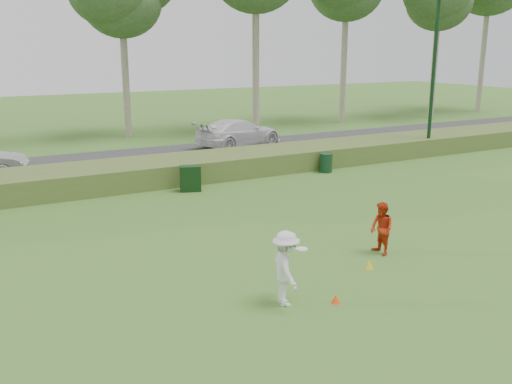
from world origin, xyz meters
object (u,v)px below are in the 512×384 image
player_red (382,229)px  lamp_post (436,45)px  cone_orange (336,299)px  car_right (239,133)px  utility_cabinet (190,178)px  player_white (286,268)px  trash_bin (326,163)px  cone_yellow (369,264)px

player_red → lamp_post: bearing=135.1°
cone_orange → car_right: bearing=69.3°
cone_orange → car_right: (7.21, 19.09, 0.72)m
utility_cabinet → player_red: bearing=-59.6°
player_white → utility_cabinet: (2.00, 10.49, -0.34)m
player_white → car_right: bearing=-10.6°
lamp_post → player_red: 16.38m
utility_cabinet → player_white: bearing=-82.5°
car_right → cone_orange: bearing=145.7°
trash_bin → player_red: bearing=-117.0°
lamp_post → utility_cabinet: size_ratio=8.11×
player_red → car_right: bearing=170.3°
cone_orange → utility_cabinet: bearing=84.8°
car_right → player_red: bearing=152.3°
cone_orange → utility_cabinet: size_ratio=0.21×
lamp_post → trash_bin: size_ratio=9.57×
cone_orange → trash_bin: size_ratio=0.25×
cone_yellow → car_right: size_ratio=0.04×
trash_bin → utility_cabinet: bearing=-177.4°
cone_orange → utility_cabinet: utility_cabinet is taller
player_white → cone_yellow: player_white is taller
cone_orange → cone_yellow: cone_yellow is taller
player_red → cone_yellow: player_red is taller
player_red → car_right: size_ratio=0.28×
trash_bin → car_right: car_right is taller
utility_cabinet → cone_orange: bearing=-76.8°
player_white → cone_orange: size_ratio=7.95×
car_right → cone_yellow: bearing=150.0°
player_red → car_right: car_right is taller
player_white → cone_yellow: (2.99, 0.77, -0.73)m
player_red → cone_orange: (-2.92, -1.94, -0.62)m
lamp_post → player_white: (-15.78, -11.65, -4.75)m
trash_bin → car_right: 7.83m
car_right → lamp_post: bearing=-146.2°
trash_bin → cone_orange: bearing=-124.3°
lamp_post → player_red: size_ratio=5.61×
lamp_post → trash_bin: (-7.08, -0.86, -5.17)m
cone_yellow → car_right: 18.59m
player_white → utility_cabinet: bearing=2.5°
cone_yellow → car_right: car_right is taller
utility_cabinet → trash_bin: 6.71m
player_red → car_right: 17.68m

